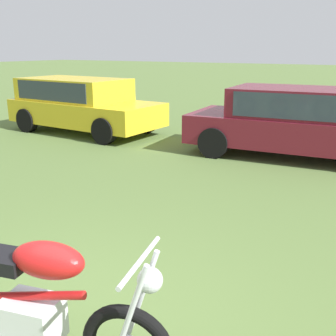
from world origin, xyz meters
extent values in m
cylinder|color=silver|center=(0.84, 0.28, 0.65)|extent=(0.27, 0.10, 0.73)
cylinder|color=silver|center=(0.88, 0.11, 0.65)|extent=(0.27, 0.10, 0.73)
cube|color=silver|center=(0.10, 0.01, 0.38)|extent=(0.46, 0.39, 0.32)
cylinder|color=red|center=(0.13, 0.01, 0.58)|extent=(0.80, 0.25, 0.23)
ellipsoid|color=red|center=(0.27, 0.05, 0.88)|extent=(0.57, 0.38, 0.24)
cylinder|color=silver|center=(0.90, 0.20, 0.98)|extent=(0.18, 0.63, 0.03)
sphere|color=silver|center=(0.96, 0.22, 0.86)|extent=(0.19, 0.19, 0.16)
cube|color=gold|center=(-5.49, 6.70, 0.55)|extent=(4.23, 1.94, 0.60)
cube|color=gold|center=(-5.89, 6.71, 1.13)|extent=(2.98, 1.72, 0.60)
cube|color=#2D3842|center=(-5.89, 6.71, 1.15)|extent=(2.54, 1.74, 0.48)
cylinder|color=black|center=(-4.07, 7.50, 0.32)|extent=(0.65, 0.24, 0.64)
cylinder|color=black|center=(-4.12, 5.81, 0.32)|extent=(0.65, 0.24, 0.64)
cylinder|color=black|center=(-6.85, 7.59, 0.32)|extent=(0.65, 0.24, 0.64)
cylinder|color=black|center=(-6.90, 5.90, 0.32)|extent=(0.65, 0.24, 0.64)
cube|color=maroon|center=(0.13, 7.05, 0.55)|extent=(4.76, 2.29, 0.60)
cube|color=maroon|center=(-0.01, 7.03, 1.13)|extent=(2.68, 1.90, 0.60)
cube|color=#2D3842|center=(-0.01, 7.03, 1.15)|extent=(2.31, 1.90, 0.48)
cylinder|color=black|center=(-1.54, 7.74, 0.32)|extent=(0.66, 0.28, 0.64)
cylinder|color=black|center=(-1.37, 6.03, 0.32)|extent=(0.66, 0.28, 0.64)
camera|label=1|loc=(2.20, -1.60, 2.20)|focal=44.16mm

